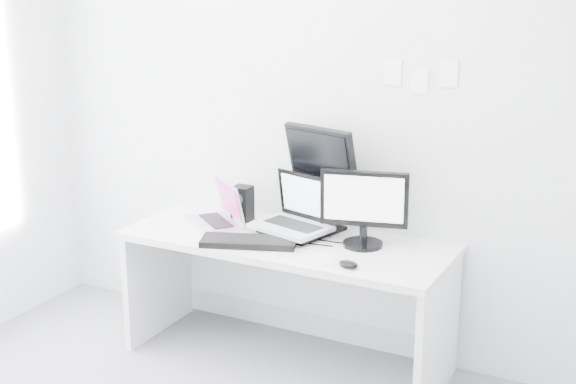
{
  "coord_description": "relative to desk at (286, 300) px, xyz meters",
  "views": [
    {
      "loc": [
        1.93,
        -2.47,
        2.19
      ],
      "look_at": [
        0.02,
        1.23,
        1.0
      ],
      "focal_mm": 50.96,
      "sensor_mm": 36.0,
      "label": 1
    }
  ],
  "objects": [
    {
      "name": "dell_laptop",
      "position": [
        -0.01,
        0.07,
        0.53
      ],
      "size": [
        0.47,
        0.41,
        0.34
      ],
      "primitive_type": "cube",
      "rotation": [
        0.0,
        0.0,
        -0.27
      ],
      "color": "#B2B4BA",
      "rests_on": "desk"
    },
    {
      "name": "macbook",
      "position": [
        -0.48,
        0.02,
        0.5
      ],
      "size": [
        0.44,
        0.42,
        0.26
      ],
      "primitive_type": "cube",
      "rotation": [
        0.0,
        0.0,
        -0.67
      ],
      "color": "silver",
      "rests_on": "desk"
    },
    {
      "name": "wall_note_1",
      "position": [
        0.6,
        0.34,
        1.22
      ],
      "size": [
        0.09,
        0.0,
        0.13
      ],
      "primitive_type": "cube",
      "color": "white",
      "rests_on": "back_wall"
    },
    {
      "name": "samsung_monitor",
      "position": [
        0.41,
        0.08,
        0.58
      ],
      "size": [
        0.5,
        0.32,
        0.42
      ],
      "primitive_type": "cube",
      "rotation": [
        0.0,
        0.0,
        0.25
      ],
      "color": "black",
      "rests_on": "desk"
    },
    {
      "name": "mouse",
      "position": [
        0.47,
        -0.25,
        0.38
      ],
      "size": [
        0.12,
        0.09,
        0.03
      ],
      "primitive_type": "ellipsoid",
      "rotation": [
        0.0,
        0.0,
        -0.18
      ],
      "color": "black",
      "rests_on": "desk"
    },
    {
      "name": "wall_note_0",
      "position": [
        0.45,
        0.34,
        1.26
      ],
      "size": [
        0.1,
        0.0,
        0.14
      ],
      "primitive_type": "cube",
      "color": "white",
      "rests_on": "back_wall"
    },
    {
      "name": "keyboard",
      "position": [
        -0.13,
        -0.18,
        0.38
      ],
      "size": [
        0.53,
        0.34,
        0.03
      ],
      "primitive_type": "cube",
      "rotation": [
        0.0,
        0.0,
        0.35
      ],
      "color": "black",
      "rests_on": "desk"
    },
    {
      "name": "back_wall",
      "position": [
        0.0,
        0.35,
        0.99
      ],
      "size": [
        3.6,
        0.0,
        3.6
      ],
      "primitive_type": "plane",
      "rotation": [
        1.57,
        0.0,
        0.0
      ],
      "color": "silver",
      "rests_on": "ground"
    },
    {
      "name": "desk",
      "position": [
        0.0,
        0.0,
        0.0
      ],
      "size": [
        1.8,
        0.7,
        0.73
      ],
      "primitive_type": "cube",
      "color": "silver",
      "rests_on": "ground"
    },
    {
      "name": "wall_note_2",
      "position": [
        0.75,
        0.34,
        1.26
      ],
      "size": [
        0.1,
        0.0,
        0.14
      ],
      "primitive_type": "cube",
      "color": "white",
      "rests_on": "back_wall"
    },
    {
      "name": "rear_monitor",
      "position": [
        0.1,
        0.24,
        0.67
      ],
      "size": [
        0.47,
        0.27,
        0.61
      ],
      "primitive_type": "cube",
      "rotation": [
        0.0,
        0.0,
        -0.26
      ],
      "color": "black",
      "rests_on": "desk"
    },
    {
      "name": "speaker",
      "position": [
        -0.37,
        0.16,
        0.47
      ],
      "size": [
        0.12,
        0.12,
        0.21
      ],
      "primitive_type": "cube",
      "rotation": [
        0.0,
        0.0,
        -0.14
      ],
      "color": "black",
      "rests_on": "desk"
    }
  ]
}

